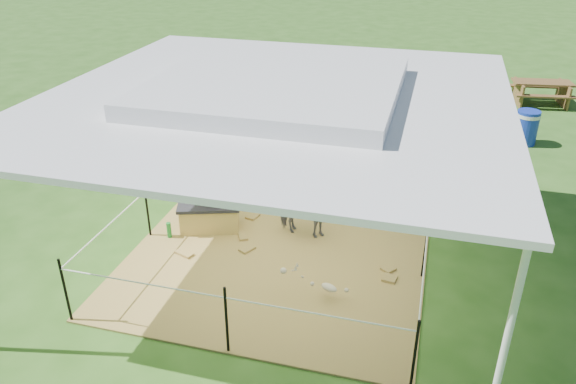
% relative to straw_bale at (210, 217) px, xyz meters
% --- Properties ---
extents(ground, '(90.00, 90.00, 0.00)m').
position_rel_straw_bale_xyz_m(ground, '(1.35, -0.47, -0.25)').
color(ground, '#2D5919').
rests_on(ground, ground).
extents(hay_patch, '(4.60, 4.60, 0.03)m').
position_rel_straw_bale_xyz_m(hay_patch, '(1.35, -0.47, -0.23)').
color(hay_patch, brown).
rests_on(hay_patch, ground).
extents(canopy_tent, '(6.30, 6.30, 2.90)m').
position_rel_straw_bale_xyz_m(canopy_tent, '(1.35, -0.47, 2.45)').
color(canopy_tent, silver).
rests_on(canopy_tent, ground).
extents(rope_fence, '(4.54, 4.54, 1.00)m').
position_rel_straw_bale_xyz_m(rope_fence, '(1.35, -0.47, 0.40)').
color(rope_fence, black).
rests_on(rope_fence, ground).
extents(straw_bale, '(1.08, 0.77, 0.43)m').
position_rel_straw_bale_xyz_m(straw_bale, '(0.00, 0.00, 0.00)').
color(straw_bale, '#B68F42').
rests_on(straw_bale, hay_patch).
extents(dark_cloth, '(1.16, 0.84, 0.05)m').
position_rel_straw_bale_xyz_m(dark_cloth, '(0.00, 0.00, 0.24)').
color(dark_cloth, black).
rests_on(dark_cloth, straw_bale).
extents(woman, '(0.40, 0.49, 1.17)m').
position_rel_straw_bale_xyz_m(woman, '(0.10, 0.00, 0.80)').
color(woman, red).
rests_on(woman, straw_bale).
extents(green_bottle, '(0.10, 0.10, 0.27)m').
position_rel_straw_bale_xyz_m(green_bottle, '(-0.55, -0.45, -0.08)').
color(green_bottle, '#1B7D29').
rests_on(green_bottle, hay_patch).
extents(pony, '(0.96, 0.50, 0.79)m').
position_rel_straw_bale_xyz_m(pony, '(1.62, 0.19, 0.18)').
color(pony, '#505055').
rests_on(pony, hay_patch).
extents(pink_hat, '(0.24, 0.24, 0.11)m').
position_rel_straw_bale_xyz_m(pink_hat, '(1.62, 0.19, 0.63)').
color(pink_hat, pink).
rests_on(pink_hat, pony).
extents(foal, '(0.89, 0.71, 0.43)m').
position_rel_straw_bale_xyz_m(foal, '(2.36, -1.37, 0.00)').
color(foal, '#C5B090').
rests_on(foal, hay_patch).
extents(trash_barrel, '(0.59, 0.59, 0.80)m').
position_rel_straw_bale_xyz_m(trash_barrel, '(5.60, 5.59, 0.15)').
color(trash_barrel, '#1630AA').
rests_on(trash_barrel, ground).
extents(picnic_table_near, '(1.97, 1.49, 0.78)m').
position_rel_straw_bale_xyz_m(picnic_table_near, '(3.55, 7.47, 0.14)').
color(picnic_table_near, '#52391C').
rests_on(picnic_table_near, ground).
extents(picnic_table_far, '(1.71, 1.34, 0.65)m').
position_rel_straw_bale_xyz_m(picnic_table_far, '(6.30, 8.80, 0.08)').
color(picnic_table_far, brown).
rests_on(picnic_table_far, ground).
extents(distant_person, '(0.61, 0.54, 1.05)m').
position_rel_straw_bale_xyz_m(distant_person, '(3.52, 7.07, 0.28)').
color(distant_person, blue).
rests_on(distant_person, ground).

